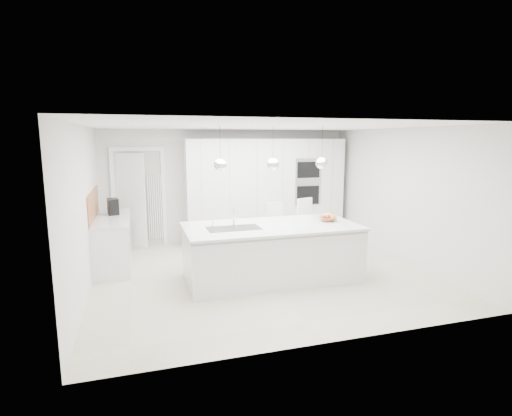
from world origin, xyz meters
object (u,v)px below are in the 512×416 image
object	(u,v)px
espresso_machine	(113,207)
bar_stool_left	(277,233)
island_base	(272,254)
fruit_bowl	(328,219)
bar_stool_right	(307,230)

from	to	relation	value
espresso_machine	bar_stool_left	world-z (taller)	espresso_machine
espresso_machine	bar_stool_left	size ratio (longest dim) A/B	0.27
island_base	fruit_bowl	size ratio (longest dim) A/B	8.88
espresso_machine	bar_stool_right	xyz separation A→B (m)	(3.53, -0.96, -0.47)
island_base	bar_stool_left	distance (m)	1.02
bar_stool_left	bar_stool_right	bearing A→B (deg)	-19.27
espresso_machine	fruit_bowl	bearing A→B (deg)	-35.95
bar_stool_right	island_base	bearing A→B (deg)	-160.42
island_base	espresso_machine	distance (m)	3.17
island_base	espresso_machine	size ratio (longest dim) A/B	9.35
bar_stool_left	bar_stool_right	xyz separation A→B (m)	(0.58, -0.08, 0.03)
fruit_bowl	espresso_machine	world-z (taller)	espresso_machine
espresso_machine	bar_stool_left	xyz separation A→B (m)	(2.95, -0.88, -0.50)
island_base	bar_stool_left	world-z (taller)	bar_stool_left
fruit_bowl	espresso_machine	size ratio (longest dim) A/B	1.05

